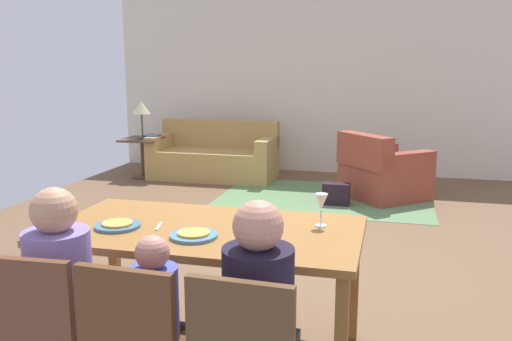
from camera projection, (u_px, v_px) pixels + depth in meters
name	position (u px, v px, depth m)	size (l,w,h in m)	color
ground_plane	(281.00, 237.00, 5.25)	(6.64, 6.60, 0.02)	brown
back_wall	(327.00, 84.00, 8.17)	(6.64, 0.10, 2.70)	beige
dining_table	(206.00, 240.00, 2.99)	(1.71, 0.91, 0.76)	#98632B
plate_near_man	(118.00, 226.00, 2.97)	(0.25, 0.25, 0.02)	teal
pizza_near_man	(118.00, 223.00, 2.97)	(0.17, 0.17, 0.01)	gold
plate_near_child	(194.00, 236.00, 2.80)	(0.25, 0.25, 0.02)	teal
pizza_near_child	(194.00, 233.00, 2.80)	(0.17, 0.17, 0.01)	gold
wine_glass	(321.00, 203.00, 2.97)	(0.07, 0.07, 0.19)	silver
fork	(159.00, 226.00, 2.99)	(0.02, 0.15, 0.01)	silver
knife	(237.00, 224.00, 3.03)	(0.01, 0.17, 0.01)	silver
dining_chair_man	(44.00, 332.00, 2.37)	(0.44, 0.44, 0.87)	brown
person_man	(66.00, 310.00, 2.53)	(0.30, 0.41, 1.11)	#333954
person_child	(159.00, 338.00, 2.43)	(0.22, 0.29, 0.92)	#3E354E
person_woman	(260.00, 334.00, 2.30)	(0.30, 0.41, 1.11)	#383D40
area_rug	(325.00, 198.00, 6.75)	(2.60, 1.80, 0.01)	#5D8454
couch	(215.00, 157.00, 7.93)	(1.80, 0.86, 0.82)	tan
armchair	(382.00, 173.00, 6.68)	(1.21, 1.21, 0.82)	#96412F
side_table	(143.00, 152.00, 7.92)	(0.56, 0.56, 0.58)	brown
table_lamp	(141.00, 109.00, 7.80)	(0.26, 0.26, 0.54)	brown
book_lower	(156.00, 137.00, 7.88)	(0.22, 0.16, 0.03)	#9E2A34
book_upper	(152.00, 136.00, 7.81)	(0.22, 0.16, 0.03)	navy
handbag	(336.00, 194.00, 6.40)	(0.32, 0.16, 0.26)	black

